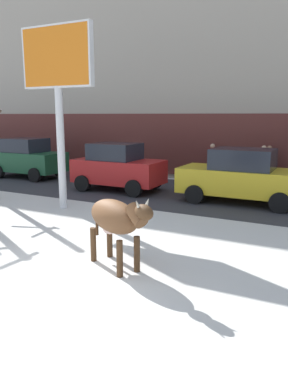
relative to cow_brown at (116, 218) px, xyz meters
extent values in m
plane|color=silver|center=(-0.83, -1.04, -0.99)|extent=(120.00, 120.00, 0.00)
cube|color=#333338|center=(-0.83, 7.20, -0.99)|extent=(60.00, 5.60, 0.01)
cube|color=#A39989|center=(-0.83, 13.43, 5.51)|extent=(44.00, 6.00, 13.00)
cube|color=#5B2823|center=(-0.83, 10.38, 0.61)|extent=(43.12, 0.10, 2.80)
ellipsoid|color=brown|center=(-0.06, 0.03, 0.03)|extent=(1.52, 1.15, 0.64)
cylinder|color=#472D19|center=(0.46, -0.01, -0.64)|extent=(0.12, 0.12, 0.70)
cylinder|color=#472D19|center=(0.29, -0.36, -0.64)|extent=(0.12, 0.12, 0.70)
cylinder|color=#472D19|center=(-0.42, 0.42, -0.64)|extent=(0.12, 0.12, 0.70)
cylinder|color=#472D19|center=(-0.59, 0.07, -0.64)|extent=(0.12, 0.12, 0.70)
cylinder|color=brown|center=(0.61, -0.29, 0.21)|extent=(0.54, 0.44, 0.44)
ellipsoid|color=#472D19|center=(0.81, -0.39, 0.31)|extent=(0.50, 0.41, 0.28)
cone|color=beige|center=(0.82, -0.27, 0.47)|extent=(0.10, 0.13, 0.15)
cone|color=beige|center=(0.73, -0.47, 0.47)|extent=(0.10, 0.13, 0.15)
cylinder|color=#472D19|center=(-0.66, 0.32, -0.22)|extent=(0.06, 0.06, 0.60)
ellipsoid|color=beige|center=(-0.22, 0.11, -0.27)|extent=(0.36, 0.34, 0.20)
cylinder|color=silver|center=(-4.08, 3.37, 0.91)|extent=(0.24, 0.24, 3.80)
cube|color=silver|center=(-4.08, 3.37, 3.66)|extent=(2.52, 0.23, 1.82)
cube|color=orange|center=(-4.08, 3.34, 3.66)|extent=(2.40, 0.18, 1.70)
cube|color=#194C2D|center=(-9.44, 7.41, -0.22)|extent=(3.51, 1.73, 0.90)
cube|color=#1E232D|center=(-9.59, 7.41, 0.55)|extent=(1.81, 1.51, 0.64)
cylinder|color=black|center=(-8.31, 8.27, -0.67)|extent=(0.64, 0.23, 0.64)
cylinder|color=black|center=(-8.30, 6.57, -0.67)|extent=(0.64, 0.23, 0.64)
cylinder|color=black|center=(-10.59, 8.25, -0.67)|extent=(0.64, 0.23, 0.64)
cube|color=red|center=(-3.99, 6.67, -0.22)|extent=(3.51, 1.73, 0.90)
cube|color=#1E232D|center=(-4.14, 6.67, 0.55)|extent=(1.81, 1.51, 0.64)
cylinder|color=black|center=(-2.86, 7.53, -0.67)|extent=(0.64, 0.23, 0.64)
cylinder|color=black|center=(-2.85, 5.83, -0.67)|extent=(0.64, 0.23, 0.64)
cylinder|color=black|center=(-5.14, 7.51, -0.67)|extent=(0.64, 0.23, 0.64)
cylinder|color=black|center=(-5.12, 5.81, -0.67)|extent=(0.64, 0.23, 0.64)
cube|color=gold|center=(0.84, 6.75, -0.25)|extent=(4.21, 1.79, 0.84)
cube|color=#1E232D|center=(0.84, 6.75, 0.51)|extent=(2.01, 1.56, 0.68)
cylinder|color=black|center=(2.20, 7.64, -0.67)|extent=(0.64, 0.23, 0.64)
cylinder|color=black|center=(2.21, 5.88, -0.67)|extent=(0.64, 0.23, 0.64)
cylinder|color=black|center=(-0.53, 7.61, -0.67)|extent=(0.64, 0.23, 0.64)
cylinder|color=black|center=(-0.52, 5.85, -0.67)|extent=(0.64, 0.23, 0.64)
cylinder|color=#282833|center=(0.93, 9.96, -0.55)|extent=(0.24, 0.24, 0.88)
cube|color=maroon|center=(0.93, 9.96, 0.21)|extent=(0.36, 0.22, 0.64)
sphere|color=beige|center=(0.93, 9.96, 0.64)|extent=(0.20, 0.20, 0.20)
cylinder|color=#282833|center=(-1.22, 9.96, -0.55)|extent=(0.24, 0.24, 0.88)
cube|color=maroon|center=(-1.22, 9.96, 0.21)|extent=(0.36, 0.22, 0.64)
sphere|color=beige|center=(-1.22, 9.96, 0.64)|extent=(0.20, 0.20, 0.20)
cylinder|color=#282833|center=(1.15, 9.96, -0.55)|extent=(0.24, 0.24, 0.88)
cube|color=#2D4C93|center=(1.15, 9.96, 0.21)|extent=(0.36, 0.22, 0.64)
sphere|color=#9E7051|center=(1.15, 9.96, 0.64)|extent=(0.20, 0.20, 0.20)
camera|label=1|loc=(3.71, -5.96, 1.94)|focal=35.37mm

